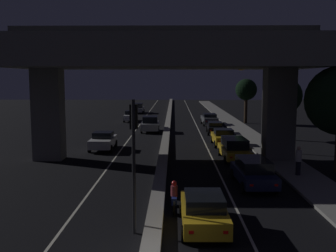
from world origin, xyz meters
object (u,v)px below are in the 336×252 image
Objects in this scene: car_dark_blue_second at (253,172)px; car_black_fifth at (215,127)px; car_taxi_yellow_fourth at (223,137)px; car_silver_fourth_oncoming at (138,108)px; street_lamp at (259,101)px; motorcycle_blue_filtering_near at (174,198)px; car_taxi_yellow_lead at (204,210)px; car_silver_second_oncoming at (150,124)px; car_white_lead_oncoming at (103,141)px; pedestrian_on_sidewalk at (298,161)px; car_taxi_yellow_third at (234,148)px; car_white_third_oncoming at (131,116)px; car_grey_sixth at (209,119)px; traffic_light_left_of_median at (134,143)px.

car_black_fifth is at bearing -2.21° from car_dark_blue_second.
car_silver_fourth_oncoming is at bearing 16.97° from car_taxi_yellow_fourth.
car_black_fifth is (-2.49, 10.44, -3.52)m from street_lamp.
car_black_fifth is at bearing -9.92° from motorcycle_blue_filtering_near.
car_taxi_yellow_lead is 0.91× the size of car_black_fifth.
car_silver_second_oncoming is at bearing 37.49° from car_taxi_yellow_fourth.
car_dark_blue_second is 21.15m from car_black_fifth.
car_white_lead_oncoming is 16.52m from pedestrian_on_sidewalk.
pedestrian_on_sidewalk is at bearing 55.76° from car_white_lead_oncoming.
car_taxi_yellow_third is at bearing 69.47° from car_white_lead_oncoming.
car_dark_blue_second is 35.15m from car_white_third_oncoming.
car_black_fifth is 1.14× the size of car_silver_second_oncoming.
car_taxi_yellow_third reaches higher than car_grey_sixth.
street_lamp is at bearing 93.90° from pedestrian_on_sidewalk.
pedestrian_on_sidewalk is at bearing -151.71° from car_taxi_yellow_third.
car_white_third_oncoming is at bearing -164.69° from car_silver_second_oncoming.
car_grey_sixth is (0.15, 15.86, 0.04)m from car_taxi_yellow_fourth.
traffic_light_left_of_median is at bearing 149.51° from motorcycle_blue_filtering_near.
car_dark_blue_second is at bearing 48.78° from traffic_light_left_of_median.
car_taxi_yellow_third is 2.70× the size of pedestrian_on_sidewalk.
car_white_third_oncoming is at bearing 20.32° from car_taxi_yellow_third.
street_lamp is at bearing -24.91° from motorcycle_blue_filtering_near.
car_black_fifth is 27.96m from car_silver_fourth_oncoming.
traffic_light_left_of_median is 3.96m from car_taxi_yellow_lead.
car_white_lead_oncoming reaches higher than car_black_fifth.
car_silver_second_oncoming is 2.29× the size of pedestrian_on_sidewalk.
car_taxi_yellow_lead is 1.04× the size of car_silver_second_oncoming.
car_taxi_yellow_third is at bearing 177.84° from car_grey_sixth.
motorcycle_blue_filtering_near is 9.80m from pedestrian_on_sidewalk.
car_white_lead_oncoming is (-4.50, 18.10, -2.81)m from traffic_light_left_of_median.
motorcycle_blue_filtering_near is at bearing 131.46° from car_dark_blue_second.
car_white_lead_oncoming and car_white_third_oncoming have the same top height.
car_taxi_yellow_lead is 2.38× the size of pedestrian_on_sidewalk.
car_taxi_yellow_fourth is (3.28, 19.94, 0.01)m from car_taxi_yellow_lead.
car_taxi_yellow_third reaches higher than car_taxi_yellow_lead.
car_white_lead_oncoming is at bearing 21.53° from motorcycle_blue_filtering_near.
car_black_fifth is at bearing 39.21° from car_white_third_oncoming.
pedestrian_on_sidewalk is at bearing -165.70° from car_taxi_yellow_fourth.
car_white_third_oncoming is (-10.59, 20.02, -0.01)m from car_taxi_yellow_fourth.
street_lamp reaches higher than car_taxi_yellow_fourth.
pedestrian_on_sidewalk reaches higher than car_white_third_oncoming.
car_white_lead_oncoming reaches higher than car_taxi_yellow_lead.
car_white_lead_oncoming is at bearing -18.43° from car_silver_second_oncoming.
car_silver_second_oncoming reaches higher than car_taxi_yellow_fourth.
car_black_fifth is 1.00× the size of car_grey_sixth.
traffic_light_left_of_median is 15.63m from car_taxi_yellow_third.
car_silver_second_oncoming is at bearing 116.55° from pedestrian_on_sidewalk.
car_dark_blue_second is 0.97× the size of car_silver_fourth_oncoming.
traffic_light_left_of_median reaches higher than car_black_fifth.
car_taxi_yellow_third is (3.33, 13.71, 0.09)m from car_taxi_yellow_lead.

